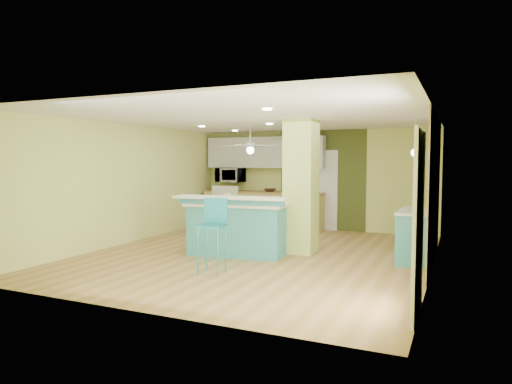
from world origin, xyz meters
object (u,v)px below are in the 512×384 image
canister (227,198)px  peninsula (238,227)px  side_counter (416,235)px  fruit_bowl (270,190)px  bar_stool (214,223)px

canister → peninsula: bearing=-12.0°
peninsula → side_counter: peninsula is taller
side_counter → fruit_bowl: bearing=146.8°
bar_stool → canister: bearing=103.8°
peninsula → fruit_bowl: 3.42m
side_counter → fruit_bowl: (-3.79, 2.47, 0.54)m
peninsula → bar_stool: 1.43m
bar_stool → side_counter: size_ratio=0.84×
fruit_bowl → peninsula: bearing=-77.7°
fruit_bowl → bar_stool: bearing=-78.1°
fruit_bowl → canister: (0.46, -3.25, 0.06)m
side_counter → canister: (-3.32, -0.78, 0.60)m
peninsula → side_counter: bearing=8.8°
peninsula → fruit_bowl: (-0.72, 3.31, 0.47)m
bar_stool → canister: 1.55m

